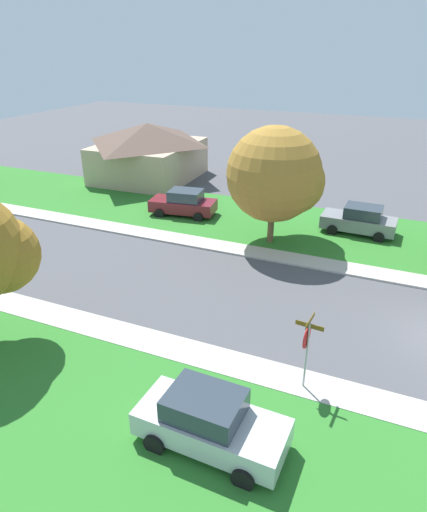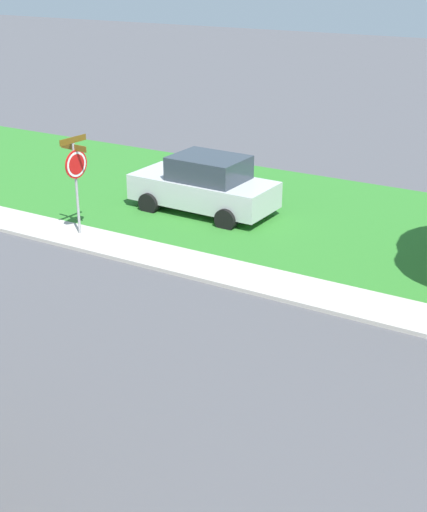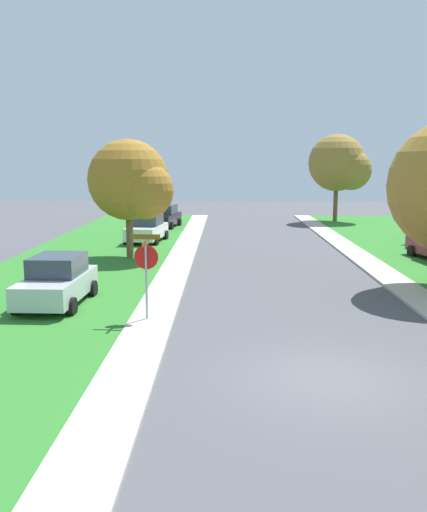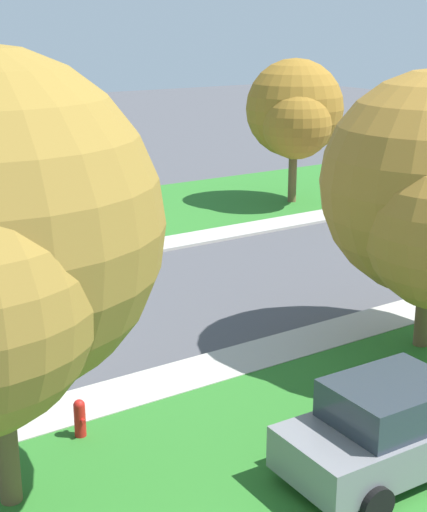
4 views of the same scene
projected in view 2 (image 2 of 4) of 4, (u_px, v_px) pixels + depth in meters
sidewalk_west at (329, 297)px, 16.17m from camera, size 1.40×56.00×0.10m
lawn_west at (394, 233)px, 19.91m from camera, size 8.00×56.00×0.08m
stop_sign_far_corner at (76, 170)px, 19.02m from camera, size 0.92×0.92×2.77m
car_silver_behind_trees at (205, 185)px, 21.20m from camera, size 2.13×4.35×1.76m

